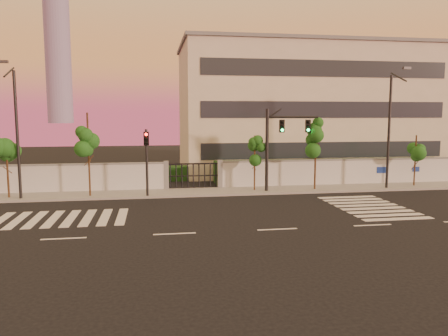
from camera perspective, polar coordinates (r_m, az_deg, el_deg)
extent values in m
plane|color=black|center=(21.70, 6.97, -7.97)|extent=(120.00, 120.00, 0.00)
cube|color=gray|center=(31.66, 1.66, -3.02)|extent=(60.00, 3.00, 0.15)
cube|color=silver|center=(38.33, 23.01, -0.43)|extent=(31.00, 0.30, 2.00)
cube|color=slate|center=(38.22, 23.09, 1.15)|extent=(31.00, 0.36, 0.12)
cube|color=slate|center=(32.43, -7.55, -1.01)|extent=(0.35, 0.35, 2.20)
cube|color=slate|center=(32.79, -0.55, -0.86)|extent=(0.35, 0.35, 2.20)
cube|color=#0F3315|center=(37.98, 13.94, -0.29)|extent=(20.00, 2.00, 1.80)
cube|color=#0F3315|center=(36.38, -25.26, -1.39)|extent=(12.00, 1.80, 1.40)
cube|color=#0F3315|center=(37.56, -4.72, -0.65)|extent=(6.00, 1.50, 1.20)
cube|color=beige|center=(44.68, 10.33, 7.42)|extent=(24.00, 12.00, 12.00)
cube|color=#262D38|center=(39.18, 13.16, 2.30)|extent=(22.00, 0.08, 1.40)
cube|color=#262D38|center=(39.06, 13.31, 7.43)|extent=(22.00, 0.08, 1.40)
cube|color=#262D38|center=(39.25, 13.45, 12.54)|extent=(22.00, 0.08, 1.40)
cube|color=slate|center=(45.15, 10.50, 15.19)|extent=(24.40, 12.40, 0.30)
cylinder|color=slate|center=(309.83, -20.96, 15.73)|extent=(16.00, 16.00, 110.00)
cube|color=silver|center=(26.03, -27.26, -6.16)|extent=(0.50, 4.00, 0.02)
cube|color=silver|center=(25.76, -25.35, -6.18)|extent=(0.50, 4.00, 0.02)
cube|color=silver|center=(25.53, -23.39, -6.20)|extent=(0.50, 4.00, 0.02)
cube|color=silver|center=(25.32, -21.41, -6.21)|extent=(0.50, 4.00, 0.02)
cube|color=silver|center=(25.15, -19.39, -6.21)|extent=(0.50, 4.00, 0.02)
cube|color=silver|center=(25.00, -17.35, -6.21)|extent=(0.50, 4.00, 0.02)
cube|color=silver|center=(24.89, -15.29, -6.19)|extent=(0.50, 4.00, 0.02)
cube|color=silver|center=(24.81, -13.21, -6.17)|extent=(0.50, 4.00, 0.02)
cube|color=silver|center=(25.37, 21.77, -6.20)|extent=(4.00, 0.50, 0.02)
cube|color=silver|center=(26.13, 20.75, -5.78)|extent=(4.00, 0.50, 0.02)
cube|color=silver|center=(26.89, 19.79, -5.38)|extent=(4.00, 0.50, 0.02)
cube|color=silver|center=(27.66, 18.89, -5.01)|extent=(4.00, 0.50, 0.02)
cube|color=silver|center=(28.44, 18.03, -4.65)|extent=(4.00, 0.50, 0.02)
cube|color=silver|center=(29.22, 17.23, -4.31)|extent=(4.00, 0.50, 0.02)
cube|color=silver|center=(30.02, 16.46, -3.99)|extent=(4.00, 0.50, 0.02)
cube|color=silver|center=(30.81, 15.74, -3.69)|extent=(4.00, 0.50, 0.02)
cube|color=silver|center=(21.26, -20.21, -8.65)|extent=(2.00, 0.15, 0.01)
cube|color=silver|center=(20.89, -6.47, -8.53)|extent=(2.00, 0.15, 0.01)
cube|color=silver|center=(21.69, 6.97, -7.95)|extent=(2.00, 0.15, 0.01)
cube|color=silver|center=(23.56, 18.82, -7.07)|extent=(2.00, 0.15, 0.01)
cylinder|color=#382314|center=(31.91, -26.43, -0.27)|extent=(0.13, 0.13, 3.90)
sphere|color=#1C4F16|center=(31.79, -26.54, 1.82)|extent=(1.17, 1.17, 1.17)
sphere|color=#1C4F16|center=(31.94, -25.74, 0.83)|extent=(0.89, 0.89, 0.89)
sphere|color=#1C4F16|center=(31.77, -27.14, 1.07)|extent=(0.85, 0.85, 0.85)
cylinder|color=#382314|center=(30.45, -17.25, 1.55)|extent=(0.12, 0.12, 5.72)
sphere|color=#1C4F16|center=(30.35, -17.37, 4.77)|extent=(1.12, 1.12, 1.12)
sphere|color=#1C4F16|center=(30.54, -16.60, 3.20)|extent=(0.86, 0.86, 0.86)
sphere|color=#1C4F16|center=(30.26, -17.95, 3.66)|extent=(0.81, 0.81, 0.81)
cylinder|color=#382314|center=(31.46, 4.02, 0.53)|extent=(0.11, 0.11, 4.09)
sphere|color=#1C4F16|center=(31.35, 4.04, 2.76)|extent=(0.98, 0.98, 0.98)
sphere|color=#1C4F16|center=(31.64, 4.50, 1.68)|extent=(0.75, 0.75, 0.75)
sphere|color=#1C4F16|center=(31.19, 3.61, 1.99)|extent=(0.71, 0.71, 0.71)
cylinder|color=#382314|center=(32.45, 11.86, 1.70)|extent=(0.13, 0.13, 5.34)
sphere|color=#1C4F16|center=(32.35, 11.93, 4.52)|extent=(1.21, 1.21, 1.21)
sphere|color=#1C4F16|center=(32.74, 12.39, 3.13)|extent=(0.92, 0.92, 0.92)
sphere|color=#1C4F16|center=(32.10, 11.46, 3.56)|extent=(0.88, 0.88, 0.88)
cylinder|color=#382314|center=(36.54, 23.69, 0.80)|extent=(0.11, 0.11, 4.02)
sphere|color=#1C4F16|center=(36.44, 23.78, 2.69)|extent=(1.05, 1.05, 1.05)
sphere|color=#1C4F16|center=(36.82, 24.01, 1.77)|extent=(0.80, 0.80, 0.80)
sphere|color=#1C4F16|center=(36.19, 23.49, 2.04)|extent=(0.76, 0.76, 0.76)
cylinder|color=black|center=(31.16, 5.62, 2.19)|extent=(0.23, 0.23, 5.97)
cylinder|color=black|center=(31.57, 8.91, 6.58)|extent=(3.64, 0.75, 0.15)
cube|color=black|center=(31.30, 7.57, 5.45)|extent=(0.34, 0.17, 0.87)
sphere|color=#0CF259|center=(31.20, 7.62, 4.95)|extent=(0.19, 0.19, 0.19)
cube|color=black|center=(31.91, 10.90, 5.41)|extent=(0.34, 0.17, 0.87)
sphere|color=#0CF259|center=(31.82, 10.96, 4.92)|extent=(0.19, 0.19, 0.19)
cylinder|color=black|center=(29.59, -10.05, 0.53)|extent=(0.16, 0.16, 4.61)
cube|color=black|center=(29.40, -10.12, 3.80)|extent=(0.36, 0.18, 0.92)
sphere|color=red|center=(29.27, -10.14, 4.35)|extent=(0.21, 0.21, 0.21)
cylinder|color=black|center=(31.04, -25.38, 3.73)|extent=(0.19, 0.19, 8.36)
cylinder|color=black|center=(30.21, -26.28, 11.16)|extent=(0.10, 2.00, 0.81)
cube|color=#3F3F44|center=(29.37, -26.88, 12.29)|extent=(0.52, 0.26, 0.16)
cylinder|color=black|center=(34.47, 20.73, 4.26)|extent=(0.19, 0.19, 8.42)
cylinder|color=black|center=(33.73, 21.84, 10.97)|extent=(0.11, 2.01, 0.82)
cube|color=#3F3F44|center=(32.97, 22.75, 11.95)|extent=(0.53, 0.26, 0.16)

